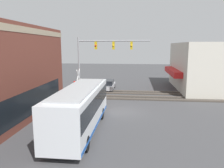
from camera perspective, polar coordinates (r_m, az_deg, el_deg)
ground_plane at (r=21.91m, az=2.59°, el=-7.17°), size 120.00×120.00×0.00m
shop_building at (r=35.81m, az=24.06°, el=4.24°), size 13.87×10.73×6.92m
city_bus at (r=16.72m, az=-8.23°, el=-6.01°), size 10.17×2.59×3.39m
traffic_signal_gantry at (r=26.12m, az=-3.25°, el=7.93°), size 0.42×8.48×7.43m
crossing_signal at (r=25.65m, az=-8.76°, el=0.50°), size 1.41×1.18×3.81m
rail_track_near at (r=27.69m, az=3.39°, el=-3.51°), size 2.60×60.00×0.15m
rail_track_far at (r=30.81m, az=3.69°, el=-2.14°), size 2.60×60.00×0.15m
parked_car_silver at (r=32.62m, az=-1.08°, el=-0.28°), size 4.76×1.82×1.48m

